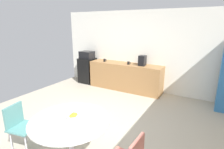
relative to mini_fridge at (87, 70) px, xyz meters
The scene contains 11 objects.
ground_plane 3.38m from the mini_fridge, 52.24° to the right, with size 6.00×6.00×0.00m, color #B2A893.
wall_back 2.24m from the mini_fridge, ahead, with size 6.00×0.10×2.60m, color white.
counter_block 1.59m from the mini_fridge, ahead, with size 2.49×0.60×0.90m, color #9E7042.
mini_fridge is the anchor object (origin of this frame).
microwave 0.60m from the mini_fridge, ahead, with size 0.48×0.38×0.26m, color black.
round_table 4.22m from the mini_fridge, 56.00° to the right, with size 1.22×1.22×0.76m.
chair_teal 3.94m from the mini_fridge, 69.95° to the right, with size 0.49×0.49×0.83m.
fruit_bowl 4.24m from the mini_fridge, 55.07° to the right, with size 0.23×0.23×0.13m.
mug_white 1.81m from the mini_fridge, ahead, with size 0.13×0.08×0.09m.
mug_green 0.95m from the mini_fridge, ahead, with size 0.13×0.08×0.09m.
coffee_maker 2.26m from the mini_fridge, ahead, with size 0.20×0.24×0.32m, color black.
Camera 1 is at (2.11, -2.67, 2.16)m, focal length 29.10 mm.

